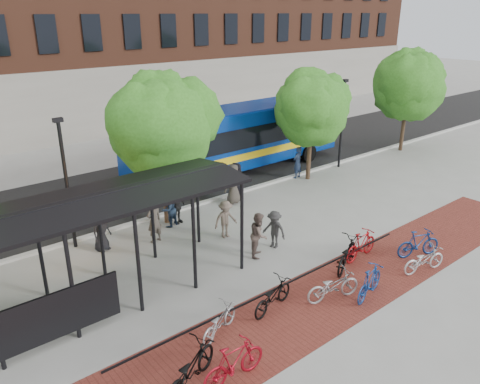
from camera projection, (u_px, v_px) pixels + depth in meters
ground at (268, 228)px, 19.97m from camera, size 160.00×160.00×0.00m
asphalt_street at (170, 180)px, 25.74m from camera, size 160.00×8.00×0.01m
curb at (213, 200)px, 22.83m from camera, size 160.00×0.25×0.12m
brick_strip at (327, 297)px, 15.18m from camera, size 24.00×3.00×0.01m
bike_rack_rail at (279, 299)px, 15.06m from camera, size 12.00×0.05×0.95m
bus_shelter at (78, 217)px, 13.73m from camera, size 10.60×3.07×3.60m
tree_b at (163, 122)px, 19.06m from camera, size 5.15×4.20×6.47m
tree_c at (312, 105)px, 24.52m from camera, size 4.66×3.80×5.92m
tree_d at (409, 82)px, 29.70m from camera, size 5.39×4.40×6.55m
lamp_post_left at (66, 181)px, 17.44m from camera, size 0.35×0.20×5.12m
lamp_post_right at (342, 121)px, 26.90m from camera, size 0.35×0.20×5.12m
bus at (239, 135)px, 26.53m from camera, size 13.58×3.31×3.66m
bike_0 at (190, 369)px, 11.35m from camera, size 2.21×1.52×1.10m
bike_1 at (234, 362)px, 11.53m from camera, size 1.88×0.55×1.13m
bike_2 at (219, 321)px, 13.26m from camera, size 1.78×1.15×0.88m
bike_4 at (273, 296)px, 14.37m from camera, size 1.95×1.03×0.98m
bike_6 at (333, 286)px, 14.87m from camera, size 2.01×1.16×1.00m
bike_7 at (370, 282)px, 15.00m from camera, size 1.86×0.91×1.08m
bike_8 at (346, 254)px, 16.71m from camera, size 2.21×1.50×1.10m
bike_9 at (361, 245)px, 17.36m from camera, size 1.88×0.65×1.11m
bike_10 at (424, 260)px, 16.50m from camera, size 1.90×1.04×0.95m
bike_11 at (419, 243)px, 17.50m from camera, size 1.85×1.16×1.08m
pedestrian_0 at (101, 231)px, 17.88m from camera, size 0.94×0.78×1.65m
pedestrian_1 at (154, 221)px, 18.51m from camera, size 0.72×0.52×1.82m
pedestrian_2 at (169, 209)px, 19.90m from camera, size 0.90×0.79×1.58m
pedestrian_3 at (225, 219)px, 18.93m from camera, size 1.08×0.70×1.58m
pedestrian_4 at (177, 207)px, 20.22m from camera, size 0.95×0.56×1.52m
pedestrian_5 at (236, 182)px, 22.53m from camera, size 1.82×0.62×1.95m
pedestrian_6 at (233, 184)px, 22.23m from camera, size 1.05×0.77×1.97m
pedestrian_7 at (298, 162)px, 25.73m from camera, size 0.71×0.52×1.78m
pedestrian_8 at (259, 234)px, 17.47m from camera, size 1.07×1.05×1.74m
pedestrian_9 at (274, 229)px, 18.10m from camera, size 0.81×1.10×1.53m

